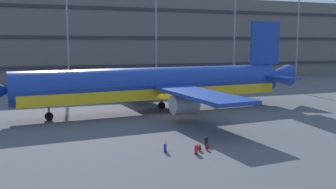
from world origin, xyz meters
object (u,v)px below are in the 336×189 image
Objects in this scene: suitcase_navy at (206,141)px; suitcase_upright at (196,149)px; airliner at (160,85)px; suitcase_silver at (165,147)px; backpack_red at (207,147)px; backpack_black at (200,148)px.

suitcase_navy is 2.64m from suitcase_upright.
airliner is 43.75× the size of suitcase_navy.
suitcase_navy is 3.81m from suitcase_silver.
backpack_red is (-1.84, -17.23, -3.06)m from airliner.
suitcase_silver is (-5.10, -16.54, -2.95)m from airliner.
backpack_red is (3.26, -0.69, -0.11)m from suitcase_silver.
backpack_red is 1.09× the size of backpack_black.
airliner is 17.59m from backpack_red.
backpack_black is at bearing -176.81° from backpack_red.
backpack_red is (1.24, 0.66, -0.12)m from suitcase_upright.
suitcase_upright is (2.02, -1.35, 0.01)m from suitcase_silver.
backpack_red reaches higher than backpack_black.
airliner is 48.08× the size of suitcase_silver.
suitcase_silver is at bearing 146.27° from suitcase_upright.
backpack_black is (-1.15, -1.37, -0.16)m from suitcase_navy.
suitcase_upright is 0.87m from backpack_black.
airliner is 17.71m from backpack_black.
airliner is at bearing 81.79° from backpack_black.
suitcase_upright is (-1.74, -1.99, -0.02)m from suitcase_navy.
suitcase_silver is (-3.76, -0.64, -0.03)m from suitcase_navy.
suitcase_navy is at bearing 69.54° from backpack_red.
suitcase_navy is 1.43m from backpack_red.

